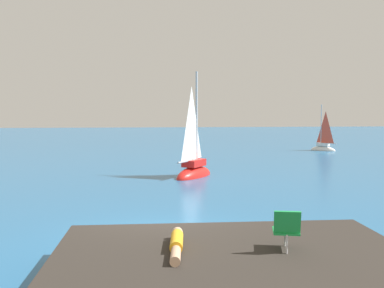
{
  "coord_description": "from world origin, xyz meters",
  "views": [
    {
      "loc": [
        -0.45,
        -11.6,
        3.28
      ],
      "look_at": [
        1.73,
        8.3,
        1.82
      ],
      "focal_mm": 42.25,
      "sensor_mm": 36.0,
      "label": 1
    }
  ],
  "objects_px": {
    "sailboat_near": "(194,170)",
    "sailboat_far": "(323,148)",
    "person_sunbather": "(177,244)",
    "beach_chair": "(287,228)"
  },
  "relations": [
    {
      "from": "sailboat_near",
      "to": "sailboat_far",
      "type": "distance_m",
      "value": 18.51
    },
    {
      "from": "sailboat_near",
      "to": "person_sunbather",
      "type": "height_order",
      "value": "sailboat_near"
    },
    {
      "from": "sailboat_near",
      "to": "sailboat_far",
      "type": "height_order",
      "value": "sailboat_near"
    },
    {
      "from": "sailboat_near",
      "to": "beach_chair",
      "type": "xyz_separation_m",
      "value": [
        0.1,
        -14.35,
        0.82
      ]
    },
    {
      "from": "person_sunbather",
      "to": "beach_chair",
      "type": "relative_size",
      "value": 2.21
    },
    {
      "from": "person_sunbather",
      "to": "beach_chair",
      "type": "xyz_separation_m",
      "value": [
        2.01,
        -0.32,
        0.33
      ]
    },
    {
      "from": "beach_chair",
      "to": "person_sunbather",
      "type": "bearing_deg",
      "value": 94.4
    },
    {
      "from": "sailboat_near",
      "to": "beach_chair",
      "type": "height_order",
      "value": "sailboat_near"
    },
    {
      "from": "person_sunbather",
      "to": "beach_chair",
      "type": "bearing_deg",
      "value": 86.65
    },
    {
      "from": "sailboat_near",
      "to": "beach_chair",
      "type": "distance_m",
      "value": 14.38
    }
  ]
}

